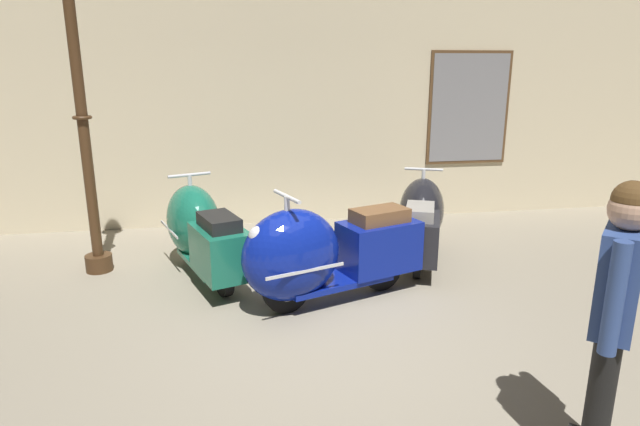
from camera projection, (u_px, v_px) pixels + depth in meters
ground_plane at (333, 337)px, 4.42m from camera, size 60.00×60.00×0.00m
showroom_back_wall at (286, 107)px, 7.35m from camera, size 18.00×0.24×3.21m
scooter_0 at (201, 231)px, 5.66m from camera, size 1.02×1.76×1.04m
scooter_1 at (320, 254)px, 4.90m from camera, size 1.85×1.07×1.09m
scooter_2 at (421, 219)px, 6.15m from camera, size 1.03×1.68×1.00m
lamppost at (82, 119)px, 5.41m from camera, size 0.28×0.28×3.10m
visitor_0 at (615, 308)px, 2.81m from camera, size 0.41×0.43×1.61m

